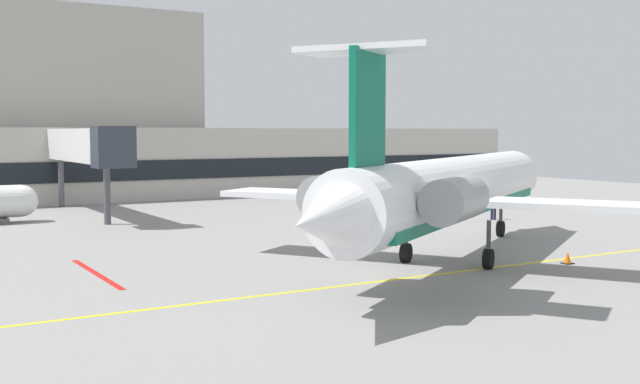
% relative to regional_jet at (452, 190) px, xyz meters
% --- Properties ---
extents(ground, '(120.00, 120.00, 0.11)m').
position_rel_regional_jet_xyz_m(ground, '(-4.87, -1.93, -3.42)').
color(ground, gray).
extents(terminal_building, '(75.44, 16.05, 17.63)m').
position_rel_regional_jet_xyz_m(terminal_building, '(-1.60, 46.46, 2.64)').
color(terminal_building, '#B7B2A8').
rests_on(terminal_building, ground).
extents(jet_bridge_west, '(2.40, 17.78, 6.41)m').
position_rel_regional_jet_xyz_m(jet_bridge_west, '(-9.55, 28.46, 1.64)').
color(jet_bridge_west, silver).
rests_on(jet_bridge_west, ground).
extents(regional_jet, '(27.49, 20.40, 8.90)m').
position_rel_regional_jet_xyz_m(regional_jet, '(0.00, 0.00, 0.00)').
color(regional_jet, white).
rests_on(regional_jet, ground).
extents(pushback_tractor, '(4.02, 2.75, 2.25)m').
position_rel_regional_jet_xyz_m(pushback_tractor, '(4.78, 14.55, -2.37)').
color(pushback_tractor, silver).
rests_on(pushback_tractor, ground).
extents(marshaller, '(0.53, 0.74, 1.95)m').
position_rel_regional_jet_xyz_m(marshaller, '(14.06, 12.04, -2.38)').
color(marshaller, '#191E33').
rests_on(marshaller, ground).
extents(safety_cone_alpha, '(0.47, 0.47, 0.55)m').
position_rel_regional_jet_xyz_m(safety_cone_alpha, '(4.50, -2.88, -3.12)').
color(safety_cone_alpha, orange).
rests_on(safety_cone_alpha, ground).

